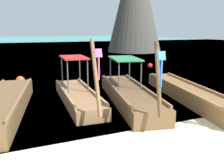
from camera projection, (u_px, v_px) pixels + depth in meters
name	position (u px, v px, depth m)	size (l,w,h in m)	color
ground	(167.00, 152.00, 5.95)	(120.00, 120.00, 0.00)	beige
sea_water	(24.00, 42.00, 61.21)	(120.00, 120.00, 0.00)	#2DB29E
longtail_boat_orange_ribbon	(5.00, 105.00, 8.66)	(2.37, 6.75, 2.49)	brown
longtail_boat_pink_ribbon	(78.00, 95.00, 9.96)	(1.43, 5.76, 2.73)	olive
longtail_boat_blue_ribbon	(129.00, 94.00, 10.02)	(2.51, 6.41, 2.67)	brown
longtail_boat_violet_ribbon	(188.00, 94.00, 10.36)	(2.42, 7.17, 2.36)	brown
mooring_buoy_near	(150.00, 66.00, 19.09)	(0.40, 0.40, 0.40)	red
mooring_buoy_far	(20.00, 81.00, 13.28)	(0.48, 0.48, 0.48)	#EA5119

